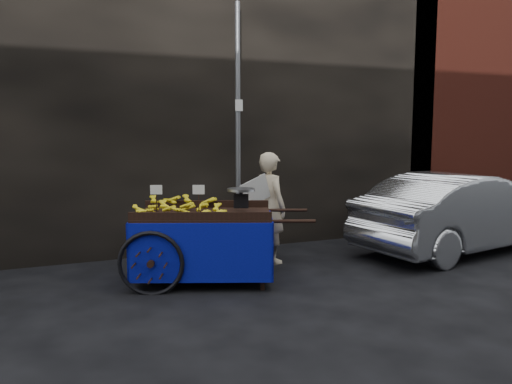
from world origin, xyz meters
name	(u,v)px	position (x,y,z in m)	size (l,w,h in m)	color
ground	(250,275)	(0.00, 0.00, 0.00)	(80.00, 80.00, 0.00)	black
building_wall	(218,103)	(0.39, 2.60, 2.50)	(13.50, 2.00, 5.00)	black
street_pole	(238,130)	(0.30, 1.30, 2.01)	(0.12, 0.10, 4.00)	slate
banana_cart	(200,220)	(-0.70, 0.07, 0.82)	(2.66, 1.89, 1.33)	black
vendor	(270,207)	(0.55, 0.58, 0.84)	(0.89, 0.70, 1.68)	beige
plastic_bag	(260,264)	(0.18, 0.10, 0.11)	(0.26, 0.20, 0.23)	blue
parked_car	(462,212)	(3.78, 0.02, 0.65)	(1.38, 3.96, 1.30)	silver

